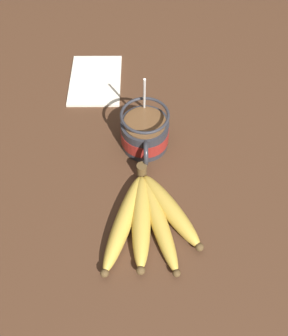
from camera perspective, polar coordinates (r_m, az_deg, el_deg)
The scene contains 4 objects.
table at distance 79.38cm, azimuth -2.50°, elevation 1.05°, with size 121.03×121.03×3.20cm.
coffee_mug at distance 77.14cm, azimuth 0.12°, elevation 5.34°, with size 14.00×9.96×16.56cm.
banana_bunch at distance 68.52cm, azimuth 0.59°, elevation -7.60°, with size 22.00×19.28×4.07cm.
napkin at distance 94.22cm, azimuth -7.40°, elevation 13.14°, with size 17.81×12.70×0.60cm.
Camera 1 is at (46.85, 2.05, 65.64)cm, focal length 40.00 mm.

